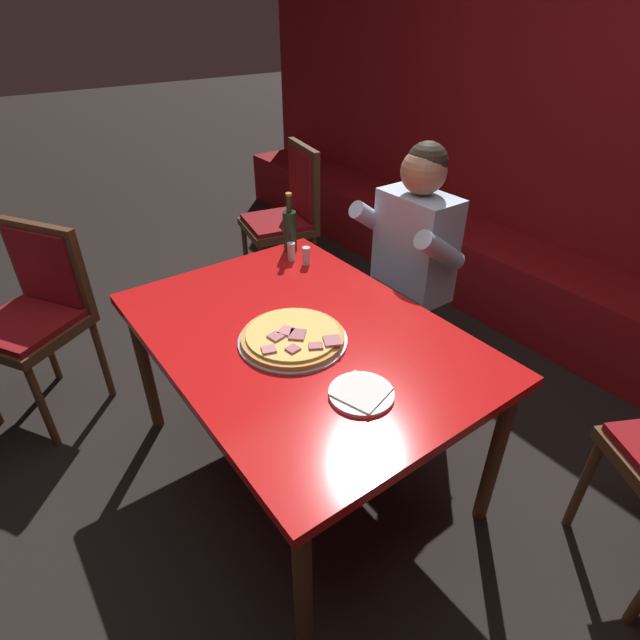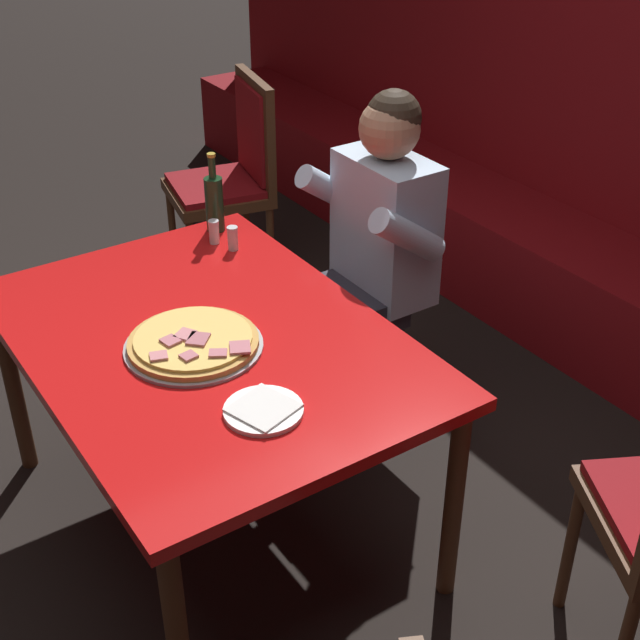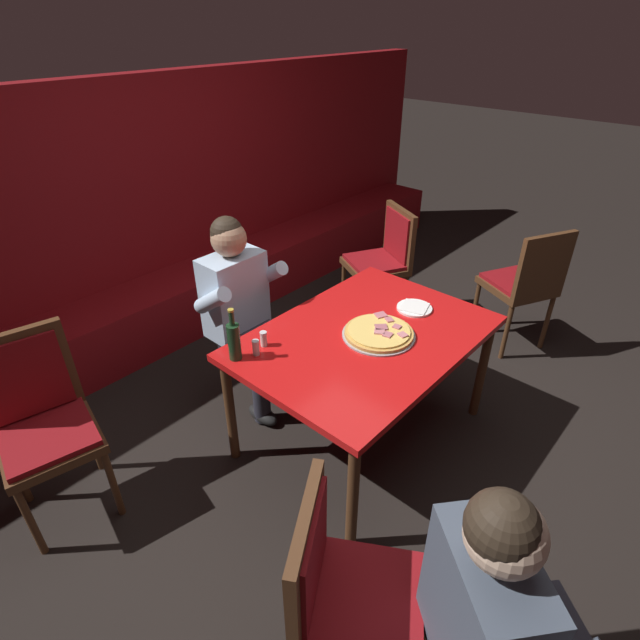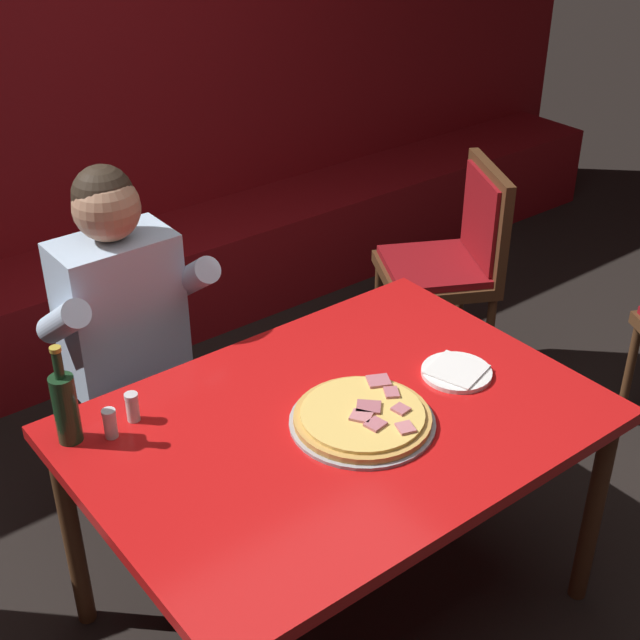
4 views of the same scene
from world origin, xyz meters
The scene contains 12 objects.
ground_plane centered at (0.00, 0.00, 0.00)m, with size 24.00×24.00×0.00m, color black.
booth_wall_panel centered at (0.00, 2.18, 0.95)m, with size 6.80×0.16×1.90m, color maroon.
booth_bench centered at (0.00, 1.86, 0.23)m, with size 6.46×0.48×0.46m, color maroon.
main_dining_table centered at (0.00, 0.00, 0.67)m, with size 1.41×1.00×0.74m.
pizza centered at (0.04, -0.06, 0.76)m, with size 0.40×0.40×0.05m.
plate_white_paper centered at (0.41, -0.05, 0.75)m, with size 0.21×0.21×0.02m.
beer_bottle centered at (-0.62, 0.37, 0.85)m, with size 0.07×0.07×0.29m.
shaker_oregano centered at (-0.53, 0.31, 0.78)m, with size 0.04×0.04×0.09m.
shaker_red_pepper_flakes centered at (-0.45, 0.34, 0.78)m, with size 0.04×0.04×0.09m.
diner_seated_blue_shirt centered at (-0.23, 0.76, 0.71)m, with size 0.53×0.53×1.27m.
dining_chair_by_booth centered at (-1.44, 0.88, 0.58)m, with size 0.52×0.52×1.01m.
dining_chair_far_left centered at (-1.10, -0.76, 0.57)m, with size 0.61×0.61×0.95m.
Camera 1 is at (1.30, -0.86, 1.81)m, focal length 28.00 mm.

